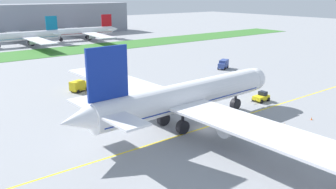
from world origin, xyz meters
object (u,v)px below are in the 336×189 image
object	(u,v)px
ground_crew_wingwalker_port	(284,126)
service_truck_baggage_loader	(79,86)
airliner_foreground	(183,97)
ground_crew_wingwalker_starboard	(187,110)
ground_crew_marshaller_front	(259,125)
parked_airliner_far_right	(26,36)
traffic_cone_starboard_wing	(312,118)
pushback_tug	(261,97)
service_truck_catering_van	(223,64)
parked_airliner_far_outer	(84,31)

from	to	relation	value
ground_crew_wingwalker_port	service_truck_baggage_loader	world-z (taller)	service_truck_baggage_loader
airliner_foreground	service_truck_baggage_loader	xyz separation A→B (m)	(-5.28, 34.88, -4.13)
ground_crew_wingwalker_starboard	service_truck_baggage_loader	distance (m)	32.36
ground_crew_marshaller_front	parked_airliner_far_right	distance (m)	135.45
ground_crew_wingwalker_starboard	traffic_cone_starboard_wing	world-z (taller)	ground_crew_wingwalker_starboard
pushback_tug	parked_airliner_far_right	distance (m)	125.42
pushback_tug	parked_airliner_far_right	world-z (taller)	parked_airliner_far_right
ground_crew_marshaller_front	service_truck_catering_van	bearing A→B (deg)	50.31
pushback_tug	service_truck_baggage_loader	world-z (taller)	service_truck_baggage_loader
ground_crew_wingwalker_starboard	parked_airliner_far_outer	bearing A→B (deg)	74.14
pushback_tug	ground_crew_wingwalker_port	world-z (taller)	pushback_tug
pushback_tug	ground_crew_marshaller_front	size ratio (longest dim) A/B	3.52
ground_crew_marshaller_front	traffic_cone_starboard_wing	distance (m)	13.15
pushback_tug	service_truck_catering_van	distance (m)	36.51
ground_crew_marshaller_front	parked_airliner_far_outer	size ratio (longest dim) A/B	0.03
ground_crew_wingwalker_starboard	parked_airliner_far_outer	xyz separation A→B (m)	(35.51, 125.02, 3.35)
pushback_tug	service_truck_catering_van	bearing A→B (deg)	57.43
pushback_tug	ground_crew_marshaller_front	bearing A→B (deg)	-143.72
service_truck_catering_van	parked_airliner_far_outer	xyz separation A→B (m)	(-4.10, 97.49, 2.83)
traffic_cone_starboard_wing	parked_airliner_far_outer	size ratio (longest dim) A/B	0.01
ground_crew_wingwalker_port	parked_airliner_far_right	distance (m)	138.78
ground_crew_wingwalker_starboard	parked_airliner_far_right	size ratio (longest dim) A/B	0.03
ground_crew_marshaller_front	traffic_cone_starboard_wing	size ratio (longest dim) A/B	2.76
parked_airliner_far_right	ground_crew_wingwalker_port	bearing A→B (deg)	-88.32
parked_airliner_far_right	service_truck_baggage_loader	bearing A→B (deg)	-98.82
ground_crew_wingwalker_port	service_truck_baggage_loader	distance (m)	51.60
ground_crew_wingwalker_port	parked_airliner_far_right	bearing A→B (deg)	91.68
pushback_tug	ground_crew_marshaller_front	world-z (taller)	pushback_tug
ground_crew_wingwalker_starboard	parked_airliner_far_outer	size ratio (longest dim) A/B	0.03
airliner_foreground	ground_crew_wingwalker_port	world-z (taller)	airliner_foreground
airliner_foreground	traffic_cone_starboard_wing	size ratio (longest dim) A/B	129.59
pushback_tug	traffic_cone_starboard_wing	world-z (taller)	pushback_tug
ground_crew_wingwalker_port	parked_airliner_far_outer	xyz separation A→B (m)	(27.48, 142.59, 3.42)
airliner_foreground	ground_crew_wingwalker_starboard	world-z (taller)	airliner_foreground
service_truck_baggage_loader	ground_crew_wingwalker_starboard	bearing A→B (deg)	-71.90
parked_airliner_far_outer	ground_crew_marshaller_front	bearing A→B (deg)	-102.39
service_truck_baggage_loader	parked_airliner_far_right	size ratio (longest dim) A/B	0.08
traffic_cone_starboard_wing	parked_airliner_far_outer	world-z (taller)	parked_airliner_far_outer
ground_crew_marshaller_front	ground_crew_wingwalker_starboard	world-z (taller)	ground_crew_wingwalker_starboard
service_truck_catering_van	parked_airliner_far_outer	bearing A→B (deg)	92.41
ground_crew_wingwalker_port	traffic_cone_starboard_wing	distance (m)	9.67
service_truck_baggage_loader	traffic_cone_starboard_wing	bearing A→B (deg)	-60.03
ground_crew_wingwalker_port	ground_crew_wingwalker_starboard	bearing A→B (deg)	114.57
service_truck_catering_van	ground_crew_marshaller_front	bearing A→B (deg)	-129.69
airliner_foreground	traffic_cone_starboard_wing	world-z (taller)	airliner_foreground
traffic_cone_starboard_wing	ground_crew_wingwalker_starboard	bearing A→B (deg)	135.58
parked_airliner_far_right	parked_airliner_far_outer	distance (m)	31.79
service_truck_catering_van	traffic_cone_starboard_wing	bearing A→B (deg)	-116.06
ground_crew_marshaller_front	service_truck_baggage_loader	size ratio (longest dim) A/B	0.32
airliner_foreground	parked_airliner_far_right	distance (m)	125.54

